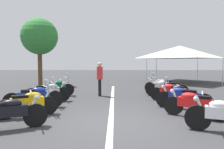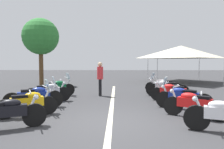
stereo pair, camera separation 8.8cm
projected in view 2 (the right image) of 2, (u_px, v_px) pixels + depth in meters
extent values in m
plane|color=#38383A|center=(110.00, 122.00, 6.54)|extent=(80.00, 80.00, 0.00)
cube|color=beige|center=(112.00, 105.00, 9.11)|extent=(13.75, 0.16, 0.01)
cylinder|color=black|center=(34.00, 115.00, 6.07)|extent=(0.39, 0.65, 0.65)
cube|color=black|center=(3.00, 111.00, 5.76)|extent=(0.73, 1.19, 0.30)
ellipsoid|color=black|center=(11.00, 103.00, 5.82)|extent=(0.45, 0.58, 0.22)
cylinder|color=silver|center=(32.00, 105.00, 6.03)|extent=(0.18, 0.29, 0.58)
cylinder|color=silver|center=(30.00, 92.00, 6.00)|extent=(0.58, 0.29, 0.04)
sphere|color=silver|center=(36.00, 97.00, 6.06)|extent=(0.14, 0.14, 0.14)
cylinder|color=black|center=(48.00, 105.00, 7.50)|extent=(0.44, 0.61, 0.62)
cylinder|color=black|center=(4.00, 109.00, 6.83)|extent=(0.44, 0.61, 0.62)
cube|color=#EAB214|center=(27.00, 102.00, 7.16)|extent=(0.77, 1.03, 0.30)
ellipsoid|color=#EAB214|center=(33.00, 95.00, 7.23)|extent=(0.49, 0.58, 0.22)
cube|color=black|center=(20.00, 97.00, 7.04)|extent=(0.47, 0.55, 0.12)
cylinder|color=silver|center=(46.00, 97.00, 7.45)|extent=(0.21, 0.28, 0.58)
cylinder|color=silver|center=(45.00, 86.00, 7.41)|extent=(0.55, 0.35, 0.04)
sphere|color=silver|center=(49.00, 91.00, 7.49)|extent=(0.14, 0.14, 0.14)
cylinder|color=silver|center=(13.00, 110.00, 7.13)|extent=(0.35, 0.51, 0.08)
cube|color=silver|center=(47.00, 84.00, 7.45)|extent=(0.37, 0.29, 0.32)
cylinder|color=black|center=(55.00, 99.00, 8.66)|extent=(0.39, 0.66, 0.66)
cylinder|color=black|center=(12.00, 102.00, 8.09)|extent=(0.39, 0.66, 0.66)
cube|color=navy|center=(34.00, 95.00, 8.37)|extent=(0.72, 1.19, 0.30)
ellipsoid|color=navy|center=(39.00, 90.00, 8.42)|extent=(0.44, 0.58, 0.22)
cube|color=black|center=(28.00, 91.00, 8.27)|extent=(0.43, 0.54, 0.12)
cylinder|color=silver|center=(53.00, 91.00, 8.62)|extent=(0.18, 0.29, 0.58)
cylinder|color=silver|center=(52.00, 82.00, 8.59)|extent=(0.59, 0.28, 0.04)
sphere|color=silver|center=(56.00, 86.00, 8.65)|extent=(0.14, 0.14, 0.14)
cylinder|color=silver|center=(21.00, 103.00, 8.38)|extent=(0.29, 0.54, 0.08)
cube|color=silver|center=(54.00, 81.00, 8.61)|extent=(0.38, 0.25, 0.32)
cylinder|color=black|center=(63.00, 94.00, 9.98)|extent=(0.36, 0.66, 0.66)
cylinder|color=black|center=(32.00, 95.00, 9.54)|extent=(0.36, 0.66, 0.66)
cube|color=silver|center=(48.00, 91.00, 9.75)|extent=(0.62, 1.06, 0.30)
ellipsoid|color=silver|center=(52.00, 86.00, 9.80)|extent=(0.42, 0.58, 0.22)
cube|color=black|center=(42.00, 87.00, 9.67)|extent=(0.41, 0.54, 0.12)
cylinder|color=silver|center=(62.00, 88.00, 9.94)|extent=(0.17, 0.30, 0.58)
cylinder|color=silver|center=(61.00, 80.00, 9.91)|extent=(0.60, 0.25, 0.04)
sphere|color=silver|center=(64.00, 83.00, 9.97)|extent=(0.14, 0.14, 0.14)
cylinder|color=silver|center=(38.00, 97.00, 9.81)|extent=(0.26, 0.54, 0.08)
cylinder|color=black|center=(68.00, 90.00, 11.55)|extent=(0.45, 0.62, 0.64)
cylinder|color=black|center=(42.00, 92.00, 10.87)|extent=(0.45, 0.62, 0.64)
cube|color=#0C592D|center=(55.00, 87.00, 11.20)|extent=(0.78, 1.04, 0.30)
ellipsoid|color=#0C592D|center=(59.00, 83.00, 11.28)|extent=(0.49, 0.58, 0.22)
cube|color=black|center=(51.00, 84.00, 11.08)|extent=(0.47, 0.55, 0.12)
cylinder|color=silver|center=(67.00, 84.00, 11.50)|extent=(0.21, 0.28, 0.58)
cylinder|color=silver|center=(66.00, 77.00, 11.46)|extent=(0.55, 0.36, 0.04)
sphere|color=silver|center=(69.00, 80.00, 11.55)|extent=(0.14, 0.14, 0.14)
cylinder|color=silver|center=(47.00, 93.00, 11.16)|extent=(0.35, 0.51, 0.08)
cube|color=silver|center=(68.00, 76.00, 11.50)|extent=(0.37, 0.29, 0.32)
cylinder|color=black|center=(197.00, 118.00, 5.74)|extent=(0.37, 0.67, 0.67)
ellipsoid|color=white|center=(219.00, 105.00, 5.52)|extent=(0.43, 0.58, 0.22)
cylinder|color=silver|center=(199.00, 107.00, 5.70)|extent=(0.17, 0.30, 0.58)
cylinder|color=silver|center=(201.00, 93.00, 5.66)|extent=(0.59, 0.26, 0.04)
sphere|color=silver|center=(195.00, 99.00, 5.73)|extent=(0.14, 0.14, 0.14)
cylinder|color=black|center=(173.00, 106.00, 7.38)|extent=(0.46, 0.61, 0.63)
cylinder|color=black|center=(218.00, 111.00, 6.59)|extent=(0.46, 0.61, 0.63)
cube|color=red|center=(195.00, 103.00, 6.98)|extent=(0.82, 1.04, 0.30)
ellipsoid|color=red|center=(189.00, 96.00, 7.07)|extent=(0.50, 0.58, 0.22)
cube|color=black|center=(202.00, 98.00, 6.84)|extent=(0.48, 0.54, 0.12)
cylinder|color=silver|center=(175.00, 97.00, 7.33)|extent=(0.22, 0.28, 0.58)
cylinder|color=silver|center=(176.00, 87.00, 7.29)|extent=(0.54, 0.37, 0.04)
sphere|color=silver|center=(172.00, 91.00, 7.38)|extent=(0.14, 0.14, 0.14)
cylinder|color=silver|center=(207.00, 114.00, 6.61)|extent=(0.37, 0.50, 0.08)
cylinder|color=black|center=(164.00, 99.00, 8.60)|extent=(0.40, 0.64, 0.65)
cylinder|color=black|center=(204.00, 102.00, 7.96)|extent=(0.40, 0.64, 0.65)
cube|color=navy|center=(183.00, 96.00, 8.27)|extent=(0.72, 1.12, 0.30)
ellipsoid|color=navy|center=(179.00, 91.00, 8.34)|extent=(0.46, 0.58, 0.22)
cube|color=black|center=(190.00, 92.00, 8.16)|extent=(0.44, 0.54, 0.12)
cylinder|color=silver|center=(166.00, 92.00, 8.56)|extent=(0.19, 0.29, 0.58)
cylinder|color=silver|center=(167.00, 83.00, 8.52)|extent=(0.58, 0.30, 0.04)
sphere|color=silver|center=(163.00, 87.00, 8.60)|extent=(0.14, 0.14, 0.14)
cylinder|color=silver|center=(195.00, 105.00, 7.94)|extent=(0.30, 0.53, 0.08)
cube|color=silver|center=(165.00, 81.00, 8.55)|extent=(0.38, 0.26, 0.32)
cylinder|color=black|center=(157.00, 94.00, 10.15)|extent=(0.43, 0.60, 0.61)
cylinder|color=black|center=(190.00, 97.00, 9.38)|extent=(0.43, 0.60, 0.61)
cube|color=red|center=(173.00, 91.00, 9.76)|extent=(0.81, 1.11, 0.30)
ellipsoid|color=red|center=(169.00, 87.00, 9.84)|extent=(0.49, 0.58, 0.22)
cube|color=black|center=(178.00, 88.00, 9.63)|extent=(0.47, 0.55, 0.12)
cylinder|color=silver|center=(158.00, 88.00, 10.10)|extent=(0.21, 0.29, 0.58)
cylinder|color=silver|center=(159.00, 80.00, 10.06)|extent=(0.56, 0.35, 0.04)
sphere|color=silver|center=(156.00, 83.00, 10.15)|extent=(0.14, 0.14, 0.14)
cylinder|color=silver|center=(182.00, 99.00, 9.39)|extent=(0.35, 0.52, 0.08)
cylinder|color=black|center=(152.00, 90.00, 11.45)|extent=(0.42, 0.66, 0.67)
cylinder|color=black|center=(182.00, 92.00, 10.77)|extent=(0.42, 0.66, 0.67)
cube|color=silver|center=(167.00, 87.00, 11.10)|extent=(0.75, 1.16, 0.30)
ellipsoid|color=silver|center=(163.00, 83.00, 11.17)|extent=(0.46, 0.58, 0.22)
cube|color=black|center=(171.00, 84.00, 10.99)|extent=(0.44, 0.55, 0.12)
cylinder|color=silver|center=(154.00, 84.00, 11.41)|extent=(0.19, 0.29, 0.58)
cylinder|color=silver|center=(154.00, 77.00, 11.37)|extent=(0.58, 0.30, 0.04)
sphere|color=silver|center=(152.00, 80.00, 11.45)|extent=(0.14, 0.14, 0.14)
cylinder|color=silver|center=(175.00, 94.00, 10.75)|extent=(0.31, 0.53, 0.08)
cube|color=silver|center=(153.00, 76.00, 11.40)|extent=(0.38, 0.27, 0.32)
cylinder|color=black|center=(151.00, 87.00, 12.70)|extent=(0.37, 0.62, 0.62)
cylinder|color=black|center=(178.00, 89.00, 12.05)|extent=(0.37, 0.62, 0.62)
cube|color=white|center=(164.00, 85.00, 12.37)|extent=(0.72, 1.19, 0.30)
ellipsoid|color=white|center=(161.00, 81.00, 12.43)|extent=(0.44, 0.58, 0.22)
cube|color=black|center=(168.00, 82.00, 12.26)|extent=(0.43, 0.54, 0.12)
cylinder|color=silver|center=(152.00, 82.00, 12.65)|extent=(0.18, 0.29, 0.58)
cylinder|color=silver|center=(152.00, 76.00, 12.62)|extent=(0.59, 0.28, 0.04)
sphere|color=silver|center=(150.00, 79.00, 12.69)|extent=(0.14, 0.14, 0.14)
cylinder|color=silver|center=(172.00, 91.00, 12.03)|extent=(0.29, 0.54, 0.08)
cylinder|color=black|center=(100.00, 87.00, 11.58)|extent=(0.14, 0.14, 0.88)
cylinder|color=black|center=(100.00, 88.00, 11.40)|extent=(0.14, 0.14, 0.88)
cylinder|color=red|center=(100.00, 73.00, 11.45)|extent=(0.32, 0.32, 0.66)
cylinder|color=red|center=(100.00, 72.00, 11.66)|extent=(0.09, 0.09, 0.60)
cylinder|color=red|center=(101.00, 73.00, 11.23)|extent=(0.09, 0.09, 0.60)
sphere|color=#D8AD84|center=(100.00, 64.00, 11.42)|extent=(0.24, 0.24, 0.24)
cylinder|color=brown|center=(41.00, 67.00, 16.55)|extent=(0.32, 0.32, 2.75)
sphere|color=#2D7A33|center=(41.00, 36.00, 16.42)|extent=(2.73, 2.73, 2.73)
pyramid|color=beige|center=(181.00, 52.00, 19.07)|extent=(5.63, 5.63, 1.10)
cylinder|color=#B2B2B7|center=(148.00, 69.00, 21.75)|extent=(0.06, 0.06, 2.10)
cylinder|color=#B2B2B7|center=(199.00, 69.00, 21.64)|extent=(0.06, 0.06, 2.10)
cylinder|color=#B2B2B7|center=(157.00, 72.00, 16.69)|extent=(0.06, 0.06, 2.10)
cylinder|color=#B2B2B7|center=(224.00, 72.00, 16.58)|extent=(0.06, 0.06, 2.10)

